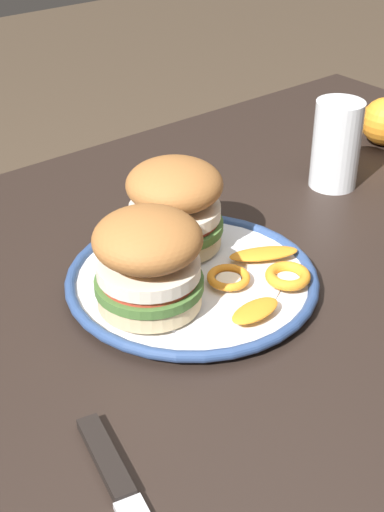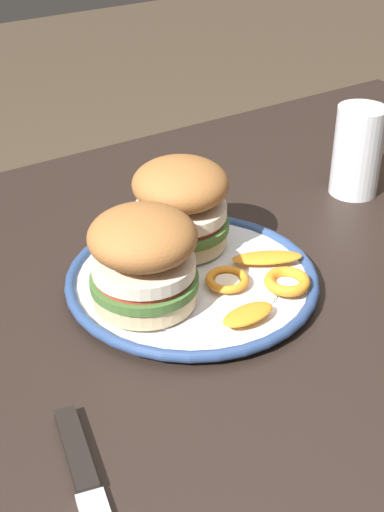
{
  "view_description": "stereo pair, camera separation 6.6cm",
  "coord_description": "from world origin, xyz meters",
  "px_view_note": "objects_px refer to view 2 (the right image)",
  "views": [
    {
      "loc": [
        -0.44,
        -0.45,
        1.18
      ],
      "look_at": [
        -0.04,
        0.05,
        0.77
      ],
      "focal_mm": 50.68,
      "sensor_mm": 36.0,
      "label": 1
    },
    {
      "loc": [
        -0.39,
        -0.49,
        1.18
      ],
      "look_at": [
        -0.04,
        0.05,
        0.77
      ],
      "focal_mm": 50.68,
      "sensor_mm": 36.0,
      "label": 2
    }
  ],
  "objects_px": {
    "dining_table": "(245,368)",
    "table_knife": "(90,497)",
    "sandwich_half_left": "(143,257)",
    "dinner_plate": "(192,280)",
    "sandwich_half_right": "(181,203)",
    "drinking_glass": "(357,157)"
  },
  "relations": [
    {
      "from": "sandwich_half_right",
      "to": "drinking_glass",
      "type": "height_order",
      "value": "same"
    },
    {
      "from": "table_knife",
      "to": "drinking_glass",
      "type": "bearing_deg",
      "value": 27.09
    },
    {
      "from": "dinner_plate",
      "to": "sandwich_half_left",
      "type": "xyz_separation_m",
      "value": [
        -0.07,
        -0.01,
        0.06
      ]
    },
    {
      "from": "sandwich_half_left",
      "to": "sandwich_half_right",
      "type": "xyz_separation_m",
      "value": [
        0.09,
        0.08,
        0.0
      ]
    },
    {
      "from": "dinner_plate",
      "to": "drinking_glass",
      "type": "relative_size",
      "value": 2.29
    },
    {
      "from": "dining_table",
      "to": "sandwich_half_left",
      "type": "distance_m",
      "value": 0.2
    },
    {
      "from": "sandwich_half_left",
      "to": "drinking_glass",
      "type": "height_order",
      "value": "same"
    },
    {
      "from": "sandwich_half_left",
      "to": "table_knife",
      "type": "xyz_separation_m",
      "value": [
        -0.15,
        -0.18,
        -0.07
      ]
    },
    {
      "from": "dining_table",
      "to": "table_knife",
      "type": "xyz_separation_m",
      "value": [
        -0.26,
        -0.15,
        0.1
      ]
    },
    {
      "from": "sandwich_half_right",
      "to": "drinking_glass",
      "type": "relative_size",
      "value": 1.25
    },
    {
      "from": "sandwich_half_left",
      "to": "table_knife",
      "type": "height_order",
      "value": "sandwich_half_left"
    },
    {
      "from": "sandwich_half_right",
      "to": "drinking_glass",
      "type": "distance_m",
      "value": 0.28
    },
    {
      "from": "sandwich_half_left",
      "to": "table_knife",
      "type": "bearing_deg",
      "value": -129.9
    },
    {
      "from": "sandwich_half_left",
      "to": "sandwich_half_right",
      "type": "distance_m",
      "value": 0.12
    },
    {
      "from": "dinner_plate",
      "to": "sandwich_half_left",
      "type": "relative_size",
      "value": 1.8
    },
    {
      "from": "dining_table",
      "to": "sandwich_half_right",
      "type": "bearing_deg",
      "value": 98.98
    },
    {
      "from": "dining_table",
      "to": "sandwich_half_left",
      "type": "height_order",
      "value": "sandwich_half_left"
    },
    {
      "from": "dining_table",
      "to": "table_knife",
      "type": "relative_size",
      "value": 5.72
    },
    {
      "from": "dining_table",
      "to": "dinner_plate",
      "type": "height_order",
      "value": "dinner_plate"
    },
    {
      "from": "dining_table",
      "to": "table_knife",
      "type": "distance_m",
      "value": 0.32
    },
    {
      "from": "dinner_plate",
      "to": "table_knife",
      "type": "distance_m",
      "value": 0.29
    },
    {
      "from": "dining_table",
      "to": "sandwich_half_left",
      "type": "bearing_deg",
      "value": 163.3
    }
  ]
}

